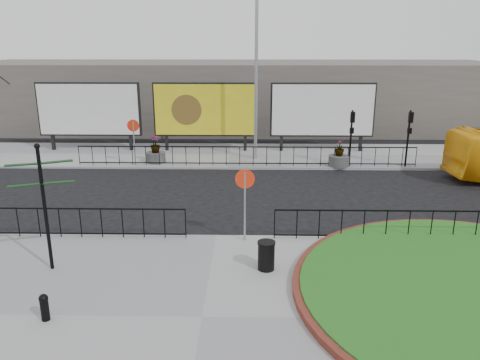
{
  "coord_description": "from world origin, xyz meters",
  "views": [
    {
      "loc": [
        1.12,
        -14.95,
        6.59
      ],
      "look_at": [
        0.8,
        1.77,
        1.58
      ],
      "focal_mm": 35.0,
      "sensor_mm": 36.0,
      "label": 1
    }
  ],
  "objects_px": {
    "billboard_mid": "(205,110)",
    "bollard": "(44,306)",
    "fingerpost_sign": "(43,195)",
    "lamp_post": "(256,74)",
    "litter_bin": "(266,255)",
    "planter_c": "(339,158)",
    "planter_a": "(156,153)"
  },
  "relations": [
    {
      "from": "billboard_mid",
      "to": "fingerpost_sign",
      "type": "xyz_separation_m",
      "value": [
        -3.18,
        -15.53,
        -0.2
      ]
    },
    {
      "from": "lamp_post",
      "to": "litter_bin",
      "type": "bearing_deg",
      "value": -89.4
    },
    {
      "from": "bollard",
      "to": "litter_bin",
      "type": "distance_m",
      "value": 6.04
    },
    {
      "from": "billboard_mid",
      "to": "planter_a",
      "type": "bearing_deg",
      "value": -130.53
    },
    {
      "from": "fingerpost_sign",
      "to": "bollard",
      "type": "bearing_deg",
      "value": -87.69
    },
    {
      "from": "billboard_mid",
      "to": "bollard",
      "type": "bearing_deg",
      "value": -97.06
    },
    {
      "from": "planter_a",
      "to": "planter_c",
      "type": "relative_size",
      "value": 1.04
    },
    {
      "from": "lamp_post",
      "to": "litter_bin",
      "type": "height_order",
      "value": "lamp_post"
    },
    {
      "from": "lamp_post",
      "to": "bollard",
      "type": "bearing_deg",
      "value": -107.98
    },
    {
      "from": "lamp_post",
      "to": "planter_a",
      "type": "bearing_deg",
      "value": -170.06
    },
    {
      "from": "billboard_mid",
      "to": "planter_c",
      "type": "xyz_separation_m",
      "value": [
        7.44,
        -3.57,
        -2.01
      ]
    },
    {
      "from": "litter_bin",
      "to": "planter_c",
      "type": "xyz_separation_m",
      "value": [
        4.3,
        11.89,
        0.02
      ]
    },
    {
      "from": "bollard",
      "to": "planter_a",
      "type": "height_order",
      "value": "planter_a"
    },
    {
      "from": "billboard_mid",
      "to": "planter_c",
      "type": "relative_size",
      "value": 4.25
    },
    {
      "from": "fingerpost_sign",
      "to": "bollard",
      "type": "distance_m",
      "value": 3.39
    },
    {
      "from": "litter_bin",
      "to": "lamp_post",
      "type": "bearing_deg",
      "value": 90.6
    },
    {
      "from": "fingerpost_sign",
      "to": "litter_bin",
      "type": "relative_size",
      "value": 4.32
    },
    {
      "from": "fingerpost_sign",
      "to": "litter_bin",
      "type": "xyz_separation_m",
      "value": [
        6.33,
        0.06,
        -1.84
      ]
    },
    {
      "from": "billboard_mid",
      "to": "bollard",
      "type": "xyz_separation_m",
      "value": [
        -2.25,
        -18.17,
        -2.1
      ]
    },
    {
      "from": "fingerpost_sign",
      "to": "planter_c",
      "type": "height_order",
      "value": "fingerpost_sign"
    },
    {
      "from": "fingerpost_sign",
      "to": "planter_a",
      "type": "bearing_deg",
      "value": 70.02
    },
    {
      "from": "litter_bin",
      "to": "planter_c",
      "type": "height_order",
      "value": "planter_c"
    },
    {
      "from": "litter_bin",
      "to": "fingerpost_sign",
      "type": "bearing_deg",
      "value": -179.42
    },
    {
      "from": "bollard",
      "to": "planter_a",
      "type": "xyz_separation_m",
      "value": [
        -0.26,
        15.23,
        0.14
      ]
    },
    {
      "from": "fingerpost_sign",
      "to": "litter_bin",
      "type": "height_order",
      "value": "fingerpost_sign"
    },
    {
      "from": "billboard_mid",
      "to": "bollard",
      "type": "height_order",
      "value": "billboard_mid"
    },
    {
      "from": "planter_a",
      "to": "planter_c",
      "type": "bearing_deg",
      "value": -3.64
    },
    {
      "from": "billboard_mid",
      "to": "fingerpost_sign",
      "type": "distance_m",
      "value": 15.85
    },
    {
      "from": "litter_bin",
      "to": "planter_c",
      "type": "distance_m",
      "value": 12.64
    },
    {
      "from": "litter_bin",
      "to": "bollard",
      "type": "bearing_deg",
      "value": -153.34
    },
    {
      "from": "bollard",
      "to": "fingerpost_sign",
      "type": "bearing_deg",
      "value": 109.26
    },
    {
      "from": "lamp_post",
      "to": "planter_c",
      "type": "relative_size",
      "value": 6.33
    }
  ]
}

